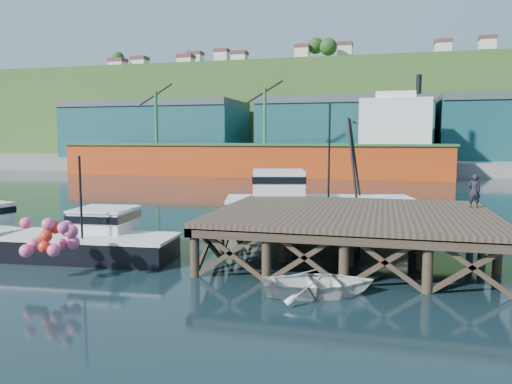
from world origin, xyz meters
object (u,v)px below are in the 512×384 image
(dockworker, at_px, (474,191))
(dinghy, at_px, (319,283))
(boat_black, at_px, (95,239))
(trawler, at_px, (316,204))

(dockworker, bearing_deg, dinghy, 52.56)
(boat_black, distance_m, dinghy, 10.77)
(boat_black, distance_m, trawler, 12.85)
(boat_black, height_order, dockworker, boat_black)
(trawler, relative_size, dinghy, 2.98)
(boat_black, relative_size, dockworker, 4.91)
(trawler, height_order, dockworker, trawler)
(dockworker, bearing_deg, boat_black, 17.50)
(trawler, xyz_separation_m, dockworker, (7.91, -4.09, 1.40))
(trawler, height_order, dinghy, trawler)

